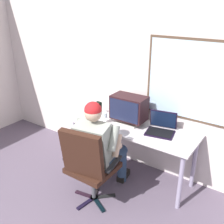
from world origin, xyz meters
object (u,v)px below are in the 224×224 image
Objects in this scene: person_seated at (100,146)px; wine_glass at (104,116)px; desk at (132,133)px; office_chair at (88,163)px; laptop at (161,127)px; crt_monitor at (129,108)px; desk_speaker at (98,108)px.

person_seated reaches higher than wine_glass.
desk is 1.34× the size of person_seated.
office_chair is 1.00m from laptop.
crt_monitor is 2.48× the size of desk_speaker.
laptop is (0.36, 0.08, 0.16)m from desk.
desk_speaker is (-0.45, 0.57, 0.18)m from person_seated.
person_seated is 0.79m from laptop.
person_seated reaches higher than crt_monitor.
crt_monitor is 3.05× the size of wine_glass.
laptop is 0.96m from desk_speaker.
crt_monitor reaches higher than office_chair.
wine_glass is at bearing -162.42° from desk.
desk is 0.33m from crt_monitor.
person_seated is at bearing -130.29° from laptop.
person_seated is at bearing -95.21° from crt_monitor.
laptop is (0.45, 0.03, -0.15)m from crt_monitor.
office_chair is (-0.10, -0.77, -0.06)m from desk.
laptop is at bearing 3.55° from crt_monitor.
desk_speaker is at bearing 179.94° from crt_monitor.
desk_speaker is at bearing -178.36° from laptop.
office_chair reaches higher than laptop.
laptop is (0.50, 0.59, 0.15)m from person_seated.
desk is at bearing 17.58° from wine_glass.
person_seated reaches higher than desk.
laptop is (0.47, 0.86, 0.23)m from office_chair.
laptop is at bearing 13.10° from desk.
desk is at bearing 74.55° from person_seated.
person_seated reaches higher than laptop.
desk is 3.73× the size of crt_monitor.
desk_speaker is at bearing 174.54° from desk.
person_seated is 0.64m from crt_monitor.
desk is 0.78m from office_chair.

